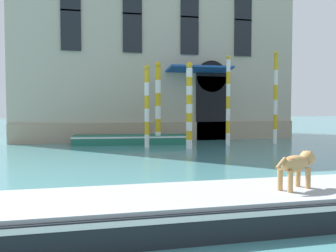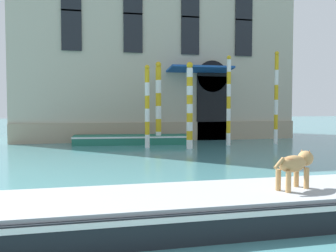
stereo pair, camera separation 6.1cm
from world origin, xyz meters
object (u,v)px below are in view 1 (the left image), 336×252
at_px(mooring_pole_0, 276,98).
at_px(mooring_pole_1, 147,106).
at_px(mooring_pole_3, 158,103).
at_px(mooring_pole_2, 228,100).
at_px(dog_on_deck, 297,164).
at_px(mooring_pole_4, 189,105).
at_px(boat_foreground, 218,206).
at_px(boat_moored_near_palazzo, 131,139).

bearing_deg(mooring_pole_0, mooring_pole_1, -179.32).
bearing_deg(mooring_pole_3, mooring_pole_2, -19.56).
bearing_deg(mooring_pole_1, mooring_pole_2, 1.36).
height_order(dog_on_deck, mooring_pole_2, mooring_pole_2).
relative_size(dog_on_deck, mooring_pole_0, 0.20).
xyz_separation_m(mooring_pole_3, mooring_pole_4, (0.94, -2.13, -0.11)).
height_order(boat_foreground, dog_on_deck, dog_on_deck).
bearing_deg(boat_moored_near_palazzo, mooring_pole_4, -43.84).
distance_m(boat_foreground, boat_moored_near_palazzo, 13.20).
distance_m(dog_on_deck, mooring_pole_0, 13.26).
relative_size(boat_moored_near_palazzo, mooring_pole_3, 1.45).
xyz_separation_m(boat_foreground, mooring_pole_4, (2.74, 10.56, 1.66)).
height_order(boat_moored_near_palazzo, mooring_pole_4, mooring_pole_4).
bearing_deg(mooring_pole_3, mooring_pole_4, -66.12).
bearing_deg(mooring_pole_3, boat_moored_near_palazzo, 158.07).
xyz_separation_m(dog_on_deck, mooring_pole_2, (3.63, 11.70, 1.22)).
bearing_deg(dog_on_deck, mooring_pole_4, 58.92).
distance_m(dog_on_deck, mooring_pole_1, 11.65).
xyz_separation_m(boat_foreground, mooring_pole_3, (1.80, 12.69, 1.76)).
bearing_deg(mooring_pole_2, boat_foreground, -113.36).
xyz_separation_m(dog_on_deck, mooring_pole_4, (1.38, 10.71, 0.99)).
xyz_separation_m(mooring_pole_2, mooring_pole_4, (-2.25, -0.99, -0.23)).
bearing_deg(mooring_pole_2, dog_on_deck, -107.23).
bearing_deg(mooring_pole_4, boat_moored_near_palazzo, 129.70).
xyz_separation_m(boat_moored_near_palazzo, mooring_pole_3, (1.24, -0.50, 1.80)).
xyz_separation_m(boat_moored_near_palazzo, mooring_pole_4, (2.18, -2.63, 1.70)).
bearing_deg(boat_foreground, mooring_pole_3, 81.98).
bearing_deg(mooring_pole_4, mooring_pole_1, 152.53).
distance_m(dog_on_deck, mooring_pole_4, 10.84).
distance_m(boat_foreground, mooring_pole_2, 12.73).
height_order(mooring_pole_2, mooring_pole_4, mooring_pole_2).
xyz_separation_m(mooring_pole_0, mooring_pole_3, (-5.69, 1.15, -0.26)).
bearing_deg(mooring_pole_4, mooring_pole_2, 23.84).
relative_size(boat_foreground, dog_on_deck, 9.54).
relative_size(mooring_pole_0, mooring_pole_3, 1.13).
relative_size(boat_moored_near_palazzo, mooring_pole_4, 1.53).
height_order(mooring_pole_1, mooring_pole_3, mooring_pole_3).
height_order(dog_on_deck, mooring_pole_3, mooring_pole_3).
xyz_separation_m(boat_foreground, mooring_pole_2, (4.99, 11.56, 1.89)).
distance_m(mooring_pole_2, mooring_pole_3, 3.39).
bearing_deg(mooring_pole_1, mooring_pole_0, 0.68).
xyz_separation_m(mooring_pole_1, mooring_pole_2, (3.98, 0.09, 0.27)).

